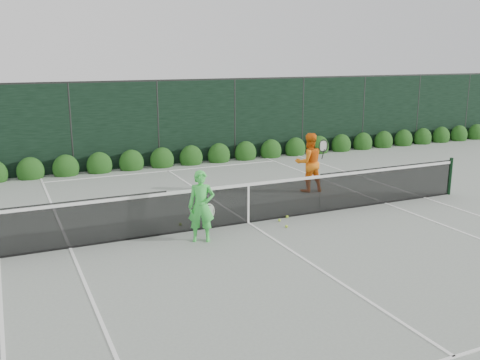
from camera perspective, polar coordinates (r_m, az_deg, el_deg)
name	(u,v)px	position (r m, az deg, el deg)	size (l,w,h in m)	color
ground	(248,223)	(12.84, 0.88, -4.59)	(80.00, 80.00, 0.00)	gray
tennis_net	(247,202)	(12.67, 0.79, -2.32)	(12.90, 0.10, 1.07)	black
player_woman	(201,206)	(11.44, -4.14, -2.82)	(0.69, 0.57, 1.55)	#3FD74D
player_man	(309,162)	(15.68, 7.36, 1.87)	(0.96, 0.76, 1.73)	orange
court_lines	(248,223)	(12.84, 0.88, -4.57)	(11.03, 23.83, 0.01)	white
windscreen_fence	(311,187)	(10.14, 7.53, -0.70)	(32.00, 21.07, 3.06)	black
hedge_row	(162,160)	(19.28, -8.32, 2.09)	(31.66, 0.65, 0.94)	#173B10
tennis_balls	(259,222)	(12.81, 2.00, -4.48)	(2.65, 1.25, 0.07)	#AAD32E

